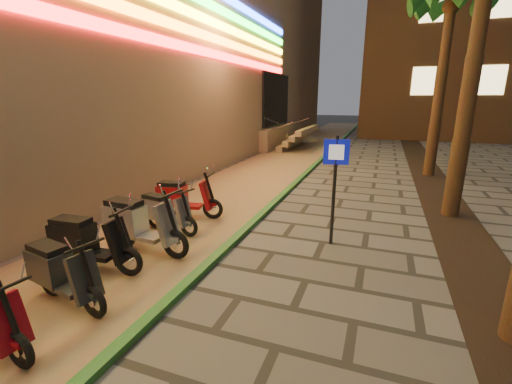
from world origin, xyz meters
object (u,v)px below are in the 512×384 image
at_px(scooter_8, 164,211).
at_px(scooter_9, 182,197).
at_px(pedestrian_sign, 335,176).
at_px(scooter_6, 86,242).
at_px(scooter_7, 137,223).
at_px(scooter_5, 59,272).

bearing_deg(scooter_8, scooter_9, 106.14).
height_order(scooter_8, scooter_9, scooter_9).
relative_size(pedestrian_sign, scooter_9, 1.32).
relative_size(scooter_8, scooter_9, 0.90).
distance_m(scooter_8, scooter_9, 0.95).
height_order(scooter_6, scooter_8, scooter_6).
bearing_deg(scooter_9, scooter_7, -92.96).
bearing_deg(scooter_6, scooter_8, 80.62).
bearing_deg(scooter_5, scooter_7, 103.39).
bearing_deg(scooter_7, scooter_8, 101.18).
xyz_separation_m(scooter_7, scooter_8, (-0.15, 1.07, -0.11)).
bearing_deg(scooter_7, pedestrian_sign, 28.49).
relative_size(scooter_7, scooter_8, 1.23).
height_order(pedestrian_sign, scooter_5, pedestrian_sign).
bearing_deg(pedestrian_sign, scooter_9, 165.17).
bearing_deg(scooter_8, pedestrian_sign, 18.23).
bearing_deg(scooter_9, pedestrian_sign, -15.96).
relative_size(scooter_6, scooter_7, 0.92).
relative_size(scooter_7, scooter_9, 1.11).
height_order(scooter_5, scooter_6, scooter_6).
xyz_separation_m(scooter_5, scooter_6, (-0.41, 0.89, 0.04)).
bearing_deg(pedestrian_sign, scooter_5, -143.61).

